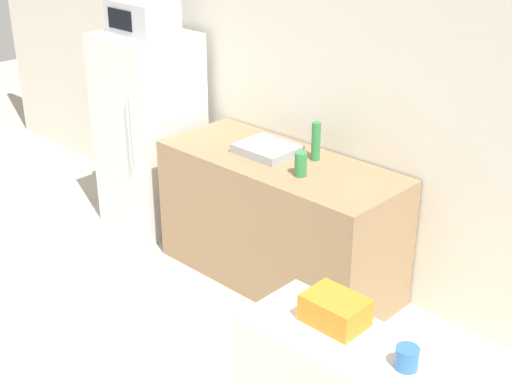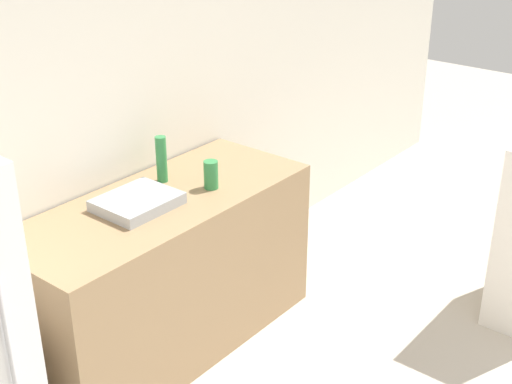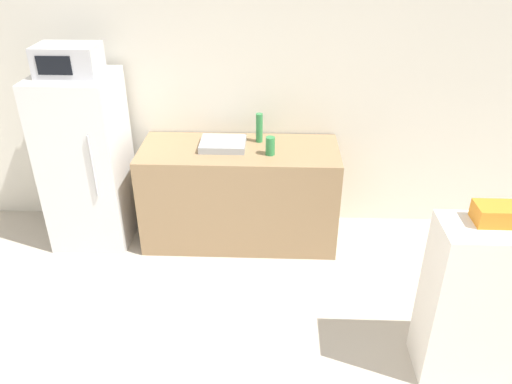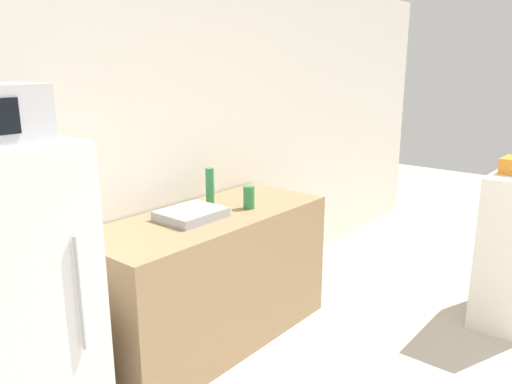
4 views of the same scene
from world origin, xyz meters
name	(u,v)px [view 4 (image 4 of 4)]	position (x,y,z in m)	size (l,w,h in m)	color
wall_back	(150,154)	(0.00, 2.93, 1.30)	(8.00, 0.06, 2.60)	silver
refrigerator	(6,310)	(-1.22, 2.50, 0.78)	(0.67, 0.67, 1.56)	silver
counter	(211,278)	(0.15, 2.53, 0.46)	(1.75, 0.71, 0.92)	#937551
sink_basin	(191,214)	(0.01, 2.55, 0.95)	(0.40, 0.33, 0.06)	#9EA3A8
bottle_tall	(210,186)	(0.32, 2.69, 1.05)	(0.06, 0.06, 0.26)	#2D7F42
bottle_short	(249,197)	(0.42, 2.42, 1.00)	(0.08, 0.08, 0.16)	#2D7F42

